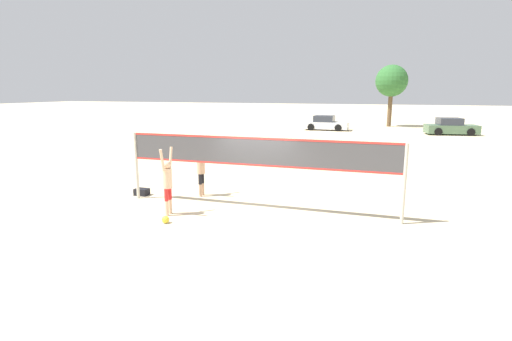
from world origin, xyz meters
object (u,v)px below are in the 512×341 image
Objects in this scene: player_blocker at (201,167)px; parked_car_mid at (451,127)px; parked_car_near at (326,124)px; tree_left_cluster at (392,81)px; volleyball_net at (256,156)px; gear_bag at (142,192)px; player_spiker at (167,180)px; volleyball at (166,219)px.

player_blocker is 27.44m from parked_car_mid.
tree_left_cluster is at bearing 46.39° from parked_car_near.
volleyball_net is 26.81m from parked_car_near.
gear_bag is 0.12× the size of parked_car_near.
player_blocker reaches higher than gear_bag.
parked_car_near is 9.13m from tree_left_cluster.
tree_left_cluster reaches higher than player_blocker.
player_spiker is 2.33m from player_blocker.
parked_car_mid is (10.77, -0.73, 0.03)m from parked_car_near.
volleyball is at bearing -121.16° from parked_car_mid.
player_spiker is at bearing 113.80° from volleyball.
volleyball is (0.32, -0.72, -0.98)m from player_spiker.
parked_car_near is (0.19, 28.79, 0.50)m from volleyball.
player_spiker is 29.57m from parked_car_mid.
parked_car_near is at bearing 178.82° from player_blocker.
volleyball is 28.79m from parked_car_near.
volleyball_net is 2.02× the size of parked_car_mid.
volleyball_net reaches higher than player_spiker.
tree_left_cluster is (6.24, 33.91, 3.55)m from player_spiker.
gear_bag is at bearing -104.58° from tree_left_cluster.
volleyball is at bearing -134.73° from volleyball_net.
tree_left_cluster is at bearing -10.42° from player_spiker.
gear_bag is at bearing 134.96° from volleyball.
volleyball is at bearing 6.43° from player_blocker.
tree_left_cluster is at bearing 80.30° from volleyball.
gear_bag is at bearing -94.93° from parked_car_near.
parked_car_near is at bearing -134.41° from tree_left_cluster.
volleyball is 3.47m from gear_bag.
parked_car_mid reaches higher than parked_car_near.
parked_car_near is at bearing 166.28° from parked_car_mid.
volleyball is at bearing -99.70° from tree_left_cluster.
volleyball is 30.12m from parked_car_mid.
player_spiker is (-2.37, -1.34, -0.64)m from volleyball_net.
volleyball is 0.05× the size of parked_car_mid.
tree_left_cluster is at bearing 75.42° from gear_bag.
parked_car_near is (-1.86, 26.72, -1.11)m from volleyball_net.
volleyball_net reaches higher than parked_car_near.
player_blocker is 2.38m from gear_bag.
gear_bag is 26.47m from parked_car_near.
volleyball_net is 2.15× the size of parked_car_near.
parked_car_mid is at bearing 68.66° from volleyball.
volleyball_net is at bearing -4.93° from gear_bag.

